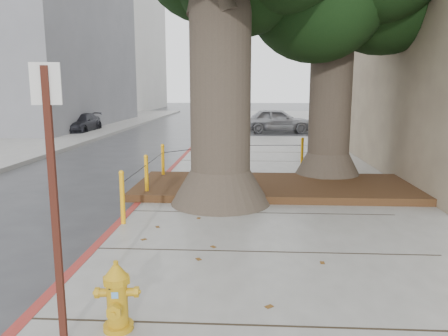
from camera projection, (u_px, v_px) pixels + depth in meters
The scene contains 12 objects.
ground at pixel (229, 261), 6.35m from camera, with size 140.00×140.00×0.00m, color #28282B.
sidewalk_far at pixel (320, 118), 35.46m from camera, with size 16.00×20.00×0.15m, color slate.
curb_red at pixel (137, 208), 8.90m from camera, with size 0.14×26.00×0.16m, color maroon.
planter_bed at pixel (276, 187), 10.08m from camera, with size 6.40×2.60×0.16m, color black.
building_far_grey at pixel (10, 32), 27.71m from camera, with size 12.00×16.00×12.00m, color slate.
building_far_white at pixel (100, 44), 50.14m from camera, with size 12.00×18.00×15.00m, color silver.
bollard_ring at pixel (202, 164), 10.57m from camera, with size 3.79×5.39×0.95m.
fire_hydrant at pixel (117, 297), 4.21m from camera, with size 0.37×0.34×0.70m.
signpost at pixel (53, 191), 3.82m from camera, with size 0.25×0.07×2.54m.
car_silver at pixel (277, 120), 24.78m from camera, with size 1.61×3.99×1.36m, color #99999E.
car_red at pixel (384, 124), 23.63m from camera, with size 1.20×3.45×1.14m, color maroon.
car_dark at pixel (80, 123), 24.32m from camera, with size 1.53×3.76×1.09m, color black.
Camera 1 is at (0.27, -5.99, 2.47)m, focal length 35.00 mm.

